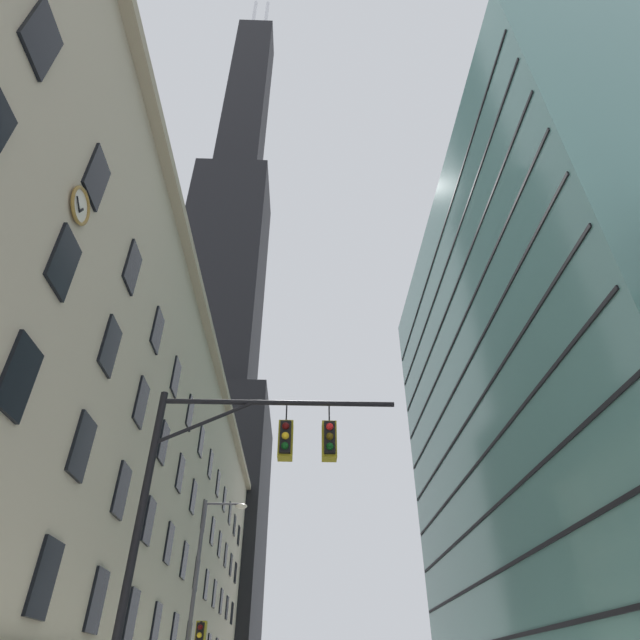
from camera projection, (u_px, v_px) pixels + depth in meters
station_building at (103, 510)px, 39.64m from camera, size 15.56×75.31×24.89m
dark_skyscraper at (215, 329)px, 102.28m from camera, size 23.86×23.86×202.45m
glass_office_midrise at (559, 391)px, 46.30m from camera, size 17.69×47.12×46.01m
traffic_signal_mast at (245, 475)px, 13.32m from camera, size 6.69×0.63×7.90m
street_lamppost at (202, 581)px, 22.61m from camera, size 2.10×0.32×8.41m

